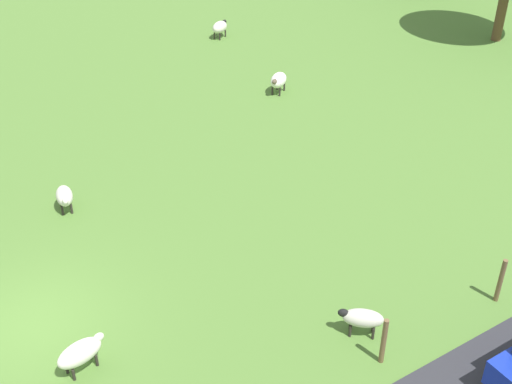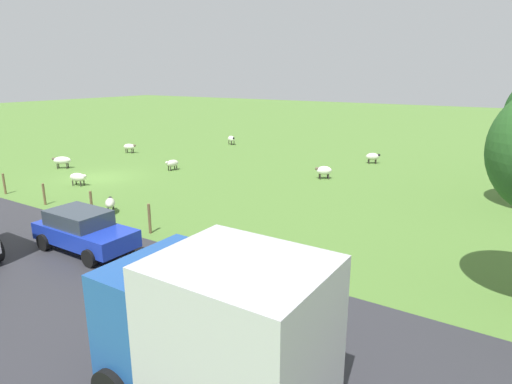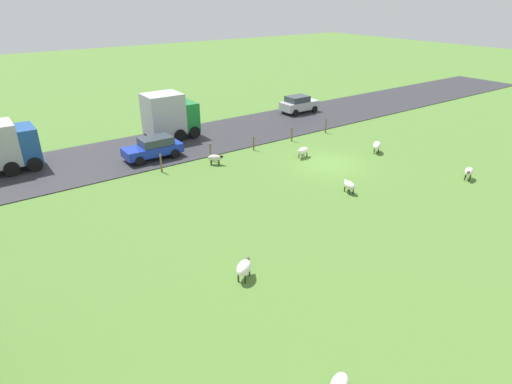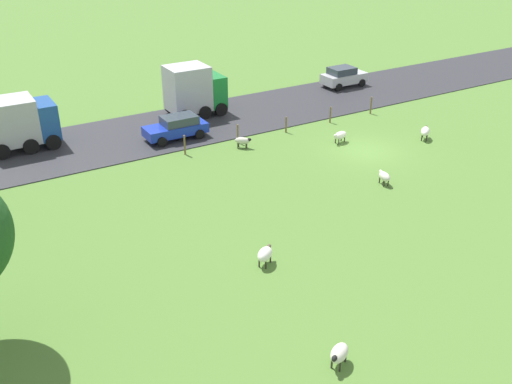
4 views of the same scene
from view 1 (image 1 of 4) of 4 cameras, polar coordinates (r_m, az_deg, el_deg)
name	(u,v)px [view 1 (image 1 of 4)]	position (r m, az deg, el deg)	size (l,w,h in m)	color
ground_plane	(32,325)	(17.46, -18.27, -10.53)	(160.00, 160.00, 0.00)	#517A33
sheep_0	(80,353)	(15.77, -14.54, -12.93)	(0.72, 1.23, 0.76)	silver
sheep_2	(220,27)	(32.70, -3.05, 13.66)	(0.92, 1.08, 0.79)	silver
sheep_3	(64,196)	(20.80, -15.79, -0.35)	(1.07, 0.68, 0.74)	silver
sheep_6	(362,318)	(16.24, 8.89, -10.43)	(0.97, 1.02, 0.73)	beige
sheep_7	(278,80)	(27.10, 1.89, 9.36)	(1.02, 1.11, 0.82)	white
fence_post_3	(384,341)	(15.60, 10.66, -12.21)	(0.12, 0.12, 1.27)	brown
fence_post_4	(500,281)	(17.84, 19.84, -7.01)	(0.12, 0.12, 1.28)	brown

